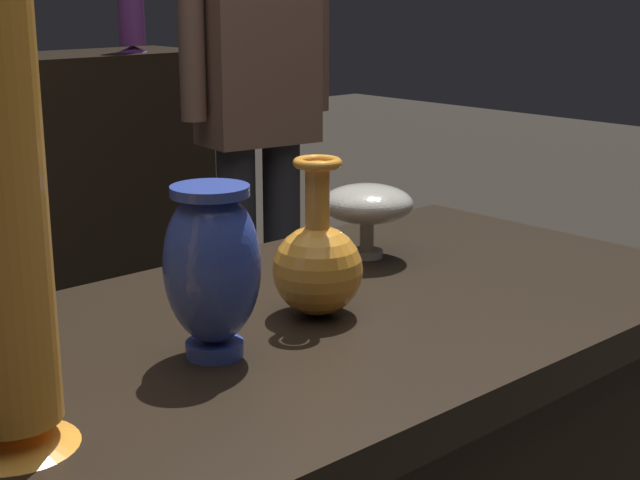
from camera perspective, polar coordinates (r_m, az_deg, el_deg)
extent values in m
cube|color=black|center=(1.31, 0.14, -5.22)|extent=(1.20, 0.64, 0.05)
sphere|color=orange|center=(1.27, -0.14, -1.81)|extent=(0.12, 0.12, 0.12)
cylinder|color=orange|center=(1.24, -0.15, 2.50)|extent=(0.03, 0.03, 0.09)
torus|color=orange|center=(1.23, -0.15, 4.62)|extent=(0.06, 0.06, 0.01)
cone|color=orange|center=(0.98, -17.80, -10.81)|extent=(0.13, 0.13, 0.03)
cylinder|color=gray|center=(1.55, 2.79, -0.80)|extent=(0.05, 0.05, 0.01)
cylinder|color=gray|center=(1.54, 2.80, 0.24)|extent=(0.02, 0.02, 0.05)
ellipsoid|color=gray|center=(1.53, 2.83, 2.18)|extent=(0.15, 0.15, 0.06)
cylinder|color=#2D429E|center=(1.15, -6.28, -6.42)|extent=(0.07, 0.07, 0.02)
ellipsoid|color=#2D429E|center=(1.12, -6.43, -1.53)|extent=(0.11, 0.11, 0.19)
cylinder|color=#2D429E|center=(1.10, -6.57, 2.92)|extent=(0.09, 0.09, 0.01)
cone|color=#7A388E|center=(3.57, -11.06, 11.11)|extent=(0.11, 0.11, 0.02)
cylinder|color=#7A388E|center=(3.56, -11.18, 13.41)|extent=(0.09, 0.09, 0.26)
cylinder|color=#232328|center=(2.87, -2.26, -1.88)|extent=(0.11, 0.11, 0.79)
cylinder|color=#232328|center=(2.79, -4.87, -2.38)|extent=(0.11, 0.11, 0.79)
cube|color=brown|center=(2.71, -3.79, 12.34)|extent=(0.34, 0.23, 0.63)
cylinder|color=brown|center=(2.81, -0.19, 13.11)|extent=(0.07, 0.07, 0.53)
cylinder|color=brown|center=(2.61, -7.69, 12.83)|extent=(0.07, 0.07, 0.53)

